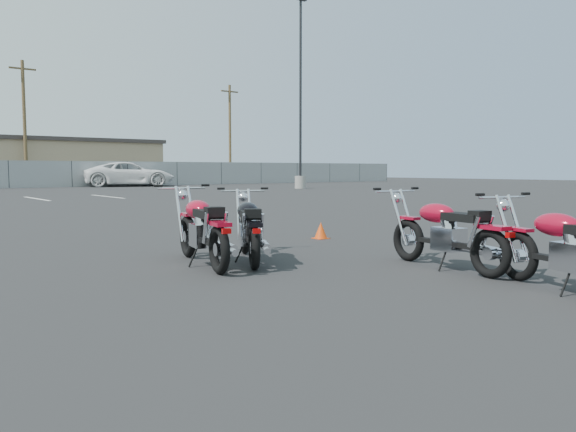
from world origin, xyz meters
TOP-DOWN VIEW (x-y plane):
  - ground at (0.00, 0.00)m, footprint 120.00×120.00m
  - motorcycle_front_red at (-0.54, 1.42)m, footprint 0.92×2.07m
  - motorcycle_second_black at (0.10, 1.30)m, footprint 1.28×1.88m
  - motorcycle_third_red at (1.69, -0.67)m, footprint 0.77×2.00m
  - motorcycle_rear_red at (1.51, -2.27)m, footprint 0.98×1.96m
  - training_cone_near at (2.48, 2.58)m, footprint 0.25×0.25m
  - training_cone_far at (5.11, -0.61)m, footprint 0.29×0.29m
  - light_pole_east at (18.56, 22.91)m, footprint 0.80×0.70m
  - tan_building_east at (10.00, 44.00)m, footprint 14.40×9.40m
  - utility_pole_c at (6.00, 39.00)m, footprint 1.80×0.24m
  - utility_pole_d at (24.00, 40.00)m, footprint 1.80×0.24m
  - white_van at (11.74, 33.96)m, footprint 4.99×7.82m

SIDE VIEW (x-z plane):
  - ground at x=0.00m, z-range 0.00..0.00m
  - training_cone_near at x=2.48m, z-range 0.00..0.29m
  - training_cone_far at x=5.11m, z-range 0.00..0.35m
  - motorcycle_second_black at x=0.10m, z-range -0.04..0.92m
  - motorcycle_rear_red at x=1.51m, z-range -0.04..0.92m
  - motorcycle_third_red at x=1.69m, z-range -0.04..0.94m
  - motorcycle_front_red at x=-0.54m, z-range -0.05..0.97m
  - white_van at x=11.74m, z-range 0.00..2.77m
  - tan_building_east at x=10.00m, z-range 0.01..3.71m
  - light_pole_east at x=18.56m, z-range -2.71..9.15m
  - utility_pole_c at x=6.00m, z-range 0.19..9.19m
  - utility_pole_d at x=24.00m, z-range 0.19..9.19m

